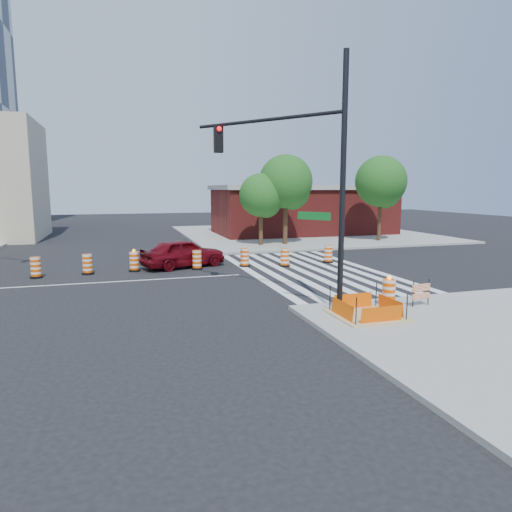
% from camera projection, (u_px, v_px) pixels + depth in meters
% --- Properties ---
extents(ground, '(120.00, 120.00, 0.00)m').
position_uv_depth(ground, '(92.00, 283.00, 21.04)').
color(ground, black).
rests_on(ground, ground).
extents(sidewalk_ne, '(22.00, 22.00, 0.15)m').
position_uv_depth(sidewalk_ne, '(302.00, 234.00, 43.24)').
color(sidewalk_ne, gray).
rests_on(sidewalk_ne, ground).
extents(crosswalk_east, '(6.75, 13.50, 0.01)m').
position_uv_depth(crosswalk_east, '(311.00, 271.00, 24.19)').
color(crosswalk_east, silver).
rests_on(crosswalk_east, ground).
extents(lane_centerline, '(14.00, 0.12, 0.01)m').
position_uv_depth(lane_centerline, '(92.00, 283.00, 21.03)').
color(lane_centerline, silver).
rests_on(lane_centerline, ground).
extents(excavation_pit, '(2.20, 2.20, 0.90)m').
position_uv_depth(excavation_pit, '(366.00, 314.00, 15.08)').
color(excavation_pit, tan).
rests_on(excavation_pit, ground).
extents(brick_storefront, '(16.50, 8.50, 4.60)m').
position_uv_depth(brick_storefront, '(303.00, 210.00, 42.91)').
color(brick_storefront, maroon).
rests_on(brick_storefront, ground).
extents(red_coupe, '(5.03, 3.33, 1.59)m').
position_uv_depth(red_coupe, '(183.00, 253.00, 25.18)').
color(red_coupe, '#620810').
rests_on(red_coupe, ground).
extents(signal_pole_se, '(3.96, 5.33, 8.59)m').
position_uv_depth(signal_pole_se, '(297.00, 162.00, 16.09)').
color(signal_pole_se, black).
rests_on(signal_pole_se, ground).
extents(pit_drum, '(0.58, 0.58, 1.13)m').
position_uv_depth(pit_drum, '(389.00, 294.00, 16.19)').
color(pit_drum, black).
rests_on(pit_drum, ground).
extents(barricade, '(0.81, 0.15, 0.95)m').
position_uv_depth(barricade, '(421.00, 292.00, 16.30)').
color(barricade, '#ED5204').
rests_on(barricade, ground).
extents(tree_north_c, '(3.24, 3.20, 5.43)m').
position_uv_depth(tree_north_c, '(261.00, 198.00, 33.60)').
color(tree_north_c, '#382314').
rests_on(tree_north_c, ground).
extents(tree_north_d, '(4.02, 4.02, 6.84)m').
position_uv_depth(tree_north_d, '(286.00, 185.00, 34.08)').
color(tree_north_d, '#382314').
rests_on(tree_north_d, ground).
extents(tree_north_e, '(4.06, 4.06, 6.91)m').
position_uv_depth(tree_north_e, '(381.00, 184.00, 36.33)').
color(tree_north_e, '#382314').
rests_on(tree_north_e, ground).
extents(median_drum_3, '(0.60, 0.60, 1.02)m').
position_uv_depth(median_drum_3, '(36.00, 268.00, 22.18)').
color(median_drum_3, black).
rests_on(median_drum_3, ground).
extents(median_drum_4, '(0.60, 0.60, 1.02)m').
position_uv_depth(median_drum_4, '(88.00, 265.00, 23.13)').
color(median_drum_4, black).
rests_on(median_drum_4, ground).
extents(median_drum_5, '(0.60, 0.60, 1.18)m').
position_uv_depth(median_drum_5, '(134.00, 262.00, 23.95)').
color(median_drum_5, black).
rests_on(median_drum_5, ground).
extents(median_drum_6, '(0.60, 0.60, 1.02)m').
position_uv_depth(median_drum_6, '(197.00, 261.00, 24.54)').
color(median_drum_6, black).
rests_on(median_drum_6, ground).
extents(median_drum_7, '(0.60, 0.60, 1.02)m').
position_uv_depth(median_drum_7, '(245.00, 258.00, 25.38)').
color(median_drum_7, black).
rests_on(median_drum_7, ground).
extents(median_drum_8, '(0.60, 0.60, 1.02)m').
position_uv_depth(median_drum_8, '(285.00, 258.00, 25.42)').
color(median_drum_8, black).
rests_on(median_drum_8, ground).
extents(median_drum_9, '(0.60, 0.60, 1.02)m').
position_uv_depth(median_drum_9, '(328.00, 255.00, 26.73)').
color(median_drum_9, black).
rests_on(median_drum_9, ground).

